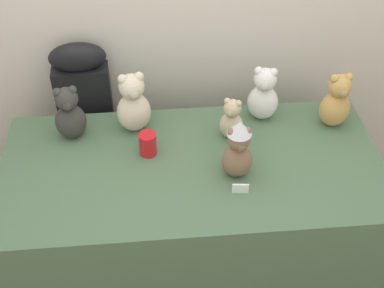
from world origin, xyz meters
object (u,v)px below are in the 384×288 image
(teddy_bear_snow, at_px, (263,95))
(teddy_bear_mocha, at_px, (238,150))
(teddy_bear_sand, at_px, (232,120))
(teddy_bear_charcoal, at_px, (70,114))
(teddy_bear_cream, at_px, (133,104))
(display_table, at_px, (192,219))
(teddy_bear_honey, at_px, (336,102))
(party_cup_red, at_px, (148,144))
(instrument_case, at_px, (90,129))

(teddy_bear_snow, bearing_deg, teddy_bear_mocha, -101.34)
(teddy_bear_sand, relative_size, teddy_bear_charcoal, 0.78)
(teddy_bear_charcoal, bearing_deg, teddy_bear_cream, -4.27)
(teddy_bear_sand, bearing_deg, display_table, -114.19)
(teddy_bear_honey, xyz_separation_m, teddy_bear_cream, (-0.95, 0.05, 0.01))
(teddy_bear_charcoal, bearing_deg, teddy_bear_mocha, -34.00)
(teddy_bear_sand, xyz_separation_m, party_cup_red, (-0.39, -0.08, -0.05))
(instrument_case, xyz_separation_m, teddy_bear_snow, (0.88, -0.23, 0.34))
(teddy_bear_snow, bearing_deg, teddy_bear_honey, 0.18)
(teddy_bear_honey, bearing_deg, teddy_bear_sand, -179.15)
(instrument_case, bearing_deg, teddy_bear_sand, -30.28)
(teddy_bear_cream, bearing_deg, display_table, -58.16)
(teddy_bear_snow, height_order, teddy_bear_cream, teddy_bear_cream)
(teddy_bear_mocha, xyz_separation_m, party_cup_red, (-0.38, 0.17, -0.09))
(teddy_bear_snow, bearing_deg, instrument_case, 179.47)
(teddy_bear_snow, height_order, teddy_bear_sand, teddy_bear_snow)
(display_table, xyz_separation_m, teddy_bear_mocha, (0.19, -0.08, 0.52))
(display_table, xyz_separation_m, instrument_case, (-0.51, 0.54, 0.17))
(teddy_bear_snow, xyz_separation_m, teddy_bear_charcoal, (-0.91, -0.06, -0.00))
(instrument_case, distance_m, teddy_bear_charcoal, 0.45)
(teddy_bear_snow, bearing_deg, party_cup_red, -144.96)
(teddy_bear_honey, distance_m, teddy_bear_cream, 0.96)
(teddy_bear_sand, bearing_deg, party_cup_red, -143.37)
(display_table, relative_size, teddy_bear_snow, 5.96)
(instrument_case, distance_m, teddy_bear_cream, 0.52)
(teddy_bear_cream, bearing_deg, teddy_bear_honey, -13.79)
(display_table, bearing_deg, teddy_bear_sand, 40.58)
(instrument_case, height_order, teddy_bear_cream, instrument_case)
(teddy_bear_snow, height_order, teddy_bear_honey, teddy_bear_honey)
(teddy_bear_mocha, relative_size, teddy_bear_honey, 1.02)
(teddy_bear_snow, relative_size, teddy_bear_honey, 0.99)
(teddy_bear_snow, xyz_separation_m, teddy_bear_sand, (-0.17, -0.13, -0.03))
(teddy_bear_mocha, height_order, teddy_bear_sand, teddy_bear_mocha)
(teddy_bear_sand, distance_m, party_cup_red, 0.40)
(teddy_bear_honey, bearing_deg, teddy_bear_charcoal, 174.15)
(teddy_bear_cream, bearing_deg, instrument_case, 123.90)
(teddy_bear_charcoal, xyz_separation_m, teddy_bear_cream, (0.29, 0.03, 0.02))
(teddy_bear_snow, distance_m, teddy_bear_charcoal, 0.92)
(teddy_bear_mocha, relative_size, teddy_bear_cream, 0.94)
(display_table, xyz_separation_m, teddy_bear_cream, (-0.25, 0.27, 0.52))
(teddy_bear_honey, relative_size, party_cup_red, 2.64)
(teddy_bear_mocha, xyz_separation_m, teddy_bear_sand, (0.01, 0.25, -0.04))
(teddy_bear_honey, relative_size, teddy_bear_charcoal, 1.03)
(display_table, bearing_deg, party_cup_red, 154.51)
(teddy_bear_honey, bearing_deg, teddy_bear_cream, 172.03)
(display_table, distance_m, teddy_bear_snow, 0.70)
(instrument_case, distance_m, teddy_bear_sand, 0.86)
(display_table, bearing_deg, instrument_case, 133.58)
(display_table, relative_size, instrument_case, 1.59)
(teddy_bear_sand, distance_m, teddy_bear_charcoal, 0.75)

